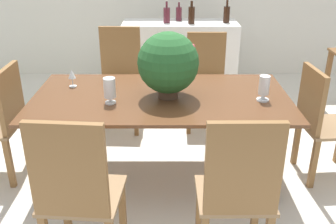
# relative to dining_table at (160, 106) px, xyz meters

# --- Properties ---
(ground_plane) EXTENTS (7.04, 7.04, 0.00)m
(ground_plane) POSITION_rel_dining_table_xyz_m (0.00, 0.20, -0.65)
(ground_plane) COLOR silver
(dining_table) EXTENTS (2.06, 1.07, 0.74)m
(dining_table) POSITION_rel_dining_table_xyz_m (0.00, 0.00, 0.00)
(dining_table) COLOR brown
(dining_table) RESTS_ON ground
(chair_head_end) EXTENTS (0.47, 0.47, 0.97)m
(chair_head_end) POSITION_rel_dining_table_xyz_m (-1.33, -0.00, -0.11)
(chair_head_end) COLOR brown
(chair_head_end) RESTS_ON ground
(chair_far_left) EXTENTS (0.49, 0.49, 1.06)m
(chair_far_left) POSITION_rel_dining_table_xyz_m (-0.46, 1.05, -0.07)
(chair_far_left) COLOR brown
(chair_far_left) RESTS_ON ground
(chair_near_left) EXTENTS (0.50, 0.48, 1.05)m
(chair_near_left) POSITION_rel_dining_table_xyz_m (-0.47, -1.05, -0.07)
(chair_near_left) COLOR brown
(chair_near_left) RESTS_ON ground
(chair_near_right) EXTENTS (0.46, 0.41, 1.05)m
(chair_near_right) POSITION_rel_dining_table_xyz_m (0.46, -1.04, -0.07)
(chair_near_right) COLOR brown
(chair_near_right) RESTS_ON ground
(chair_far_right) EXTENTS (0.45, 0.41, 1.00)m
(chair_far_right) POSITION_rel_dining_table_xyz_m (0.46, 1.03, -0.09)
(chair_far_right) COLOR brown
(chair_far_right) RESTS_ON ground
(chair_foot_end) EXTENTS (0.51, 0.48, 0.97)m
(chair_foot_end) POSITION_rel_dining_table_xyz_m (1.33, -0.01, -0.11)
(chair_foot_end) COLOR brown
(chair_foot_end) RESTS_ON ground
(flower_centerpiece) EXTENTS (0.48, 0.48, 0.52)m
(flower_centerpiece) POSITION_rel_dining_table_xyz_m (0.06, -0.02, 0.37)
(flower_centerpiece) COLOR #4C3828
(flower_centerpiece) RESTS_ON dining_table
(crystal_vase_left) EXTENTS (0.10, 0.10, 0.20)m
(crystal_vase_left) POSITION_rel_dining_table_xyz_m (0.80, -0.10, 0.20)
(crystal_vase_left) COLOR silver
(crystal_vase_left) RESTS_ON dining_table
(crystal_vase_center_near) EXTENTS (0.09, 0.09, 0.20)m
(crystal_vase_center_near) POSITION_rel_dining_table_xyz_m (-0.39, -0.15, 0.21)
(crystal_vase_center_near) COLOR silver
(crystal_vase_center_near) RESTS_ON dining_table
(wine_glass) EXTENTS (0.06, 0.06, 0.15)m
(wine_glass) POSITION_rel_dining_table_xyz_m (-0.76, 0.22, 0.20)
(wine_glass) COLOR silver
(wine_glass) RESTS_ON dining_table
(kitchen_counter) EXTENTS (1.42, 0.52, 0.95)m
(kitchen_counter) POSITION_rel_dining_table_xyz_m (0.21, 1.90, -0.17)
(kitchen_counter) COLOR silver
(kitchen_counter) RESTS_ON ground
(wine_bottle_dark) EXTENTS (0.08, 0.08, 0.25)m
(wine_bottle_dark) POSITION_rel_dining_table_xyz_m (0.04, 1.87, 0.40)
(wine_bottle_dark) COLOR #511E28
(wine_bottle_dark) RESTS_ON kitchen_counter
(wine_bottle_clear) EXTENTS (0.08, 0.08, 0.27)m
(wine_bottle_clear) POSITION_rel_dining_table_xyz_m (0.34, 1.82, 0.41)
(wine_bottle_clear) COLOR black
(wine_bottle_clear) RESTS_ON kitchen_counter
(wine_bottle_green) EXTENTS (0.07, 0.07, 0.22)m
(wine_bottle_green) POSITION_rel_dining_table_xyz_m (0.19, 2.01, 0.39)
(wine_bottle_green) COLOR #511E28
(wine_bottle_green) RESTS_ON kitchen_counter
(wine_bottle_amber) EXTENTS (0.08, 0.08, 0.27)m
(wine_bottle_amber) POSITION_rel_dining_table_xyz_m (0.77, 1.89, 0.41)
(wine_bottle_amber) COLOR black
(wine_bottle_amber) RESTS_ON kitchen_counter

